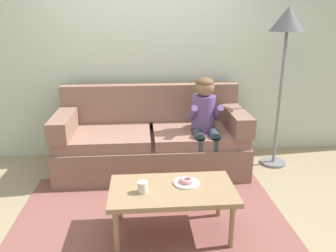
{
  "coord_description": "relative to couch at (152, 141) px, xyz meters",
  "views": [
    {
      "loc": [
        -0.06,
        -2.79,
        1.71
      ],
      "look_at": [
        0.2,
        0.45,
        0.65
      ],
      "focal_mm": 35.9,
      "sensor_mm": 36.0,
      "label": 1
    }
  ],
  "objects": [
    {
      "name": "couch",
      "position": [
        0.0,
        0.0,
        0.0
      ],
      "size": [
        2.09,
        0.9,
        0.95
      ],
      "color": "#846051",
      "rests_on": "ground"
    },
    {
      "name": "donut",
      "position": [
        0.24,
        -1.22,
        0.11
      ],
      "size": [
        0.16,
        0.16,
        0.04
      ],
      "primitive_type": "torus",
      "rotation": [
        0.0,
        0.0,
        0.51
      ],
      "color": "pink",
      "rests_on": "plate"
    },
    {
      "name": "mug",
      "position": [
        -0.11,
        -1.33,
        0.12
      ],
      "size": [
        0.08,
        0.08,
        0.09
      ],
      "primitive_type": "cylinder",
      "color": "silver",
      "rests_on": "coffee_table"
    },
    {
      "name": "floor_lamp",
      "position": [
        1.48,
        0.01,
        1.2
      ],
      "size": [
        0.39,
        0.39,
        1.82
      ],
      "color": "slate",
      "rests_on": "ground"
    },
    {
      "name": "wall_back",
      "position": [
        -0.05,
        0.55,
        1.06
      ],
      "size": [
        8.0,
        0.1,
        2.8
      ],
      "primitive_type": "cube",
      "color": "beige",
      "rests_on": "ground"
    },
    {
      "name": "plate",
      "position": [
        0.24,
        -1.22,
        0.08
      ],
      "size": [
        0.21,
        0.21,
        0.01
      ],
      "primitive_type": "cylinder",
      "color": "white",
      "rests_on": "coffee_table"
    },
    {
      "name": "person_child",
      "position": [
        0.57,
        -0.21,
        0.33
      ],
      "size": [
        0.34,
        0.58,
        1.1
      ],
      "color": "#664C84",
      "rests_on": "ground"
    },
    {
      "name": "ground",
      "position": [
        -0.05,
        -0.85,
        -0.34
      ],
      "size": [
        10.0,
        10.0,
        0.0
      ],
      "primitive_type": "plane",
      "color": "#9E896B"
    },
    {
      "name": "coffee_table",
      "position": [
        0.12,
        -1.28,
        0.03
      ],
      "size": [
        0.99,
        0.55,
        0.42
      ],
      "color": "#937551",
      "rests_on": "ground"
    },
    {
      "name": "area_rug",
      "position": [
        -0.05,
        -1.1,
        -0.34
      ],
      "size": [
        2.37,
        1.78,
        0.01
      ],
      "primitive_type": "cube",
      "color": "brown",
      "rests_on": "ground"
    }
  ]
}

